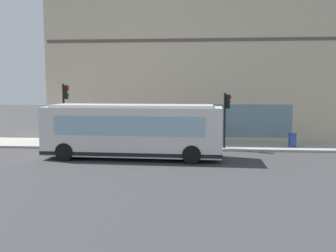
{
  "coord_description": "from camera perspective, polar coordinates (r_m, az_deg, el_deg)",
  "views": [
    {
      "loc": [
        -20.15,
        -0.75,
        4.04
      ],
      "look_at": [
        3.07,
        1.2,
        1.53
      ],
      "focal_mm": 38.53,
      "sensor_mm": 36.0,
      "label": 1
    }
  ],
  "objects": [
    {
      "name": "newspaper_vending_box",
      "position": [
        25.06,
        19.08,
        -2.09
      ],
      "size": [
        0.44,
        0.42,
        0.9
      ],
      "color": "#263F99",
      "rests_on": "sidewalk_curb"
    },
    {
      "name": "traffic_light_near_corner",
      "position": [
        23.23,
        9.28,
        2.56
      ],
      "size": [
        0.32,
        0.49,
        3.55
      ],
      "color": "black",
      "rests_on": "sidewalk_curb"
    },
    {
      "name": "pedestrian_near_hydrant",
      "position": [
        26.32,
        -14.61,
        -0.28
      ],
      "size": [
        0.32,
        0.32,
        1.8
      ],
      "color": "#3359A5",
      "rests_on": "sidewalk_curb"
    },
    {
      "name": "pedestrian_near_building_entrance",
      "position": [
        25.76,
        3.62,
        -0.29
      ],
      "size": [
        0.32,
        0.32,
        1.75
      ],
      "color": "black",
      "rests_on": "sidewalk_curb"
    },
    {
      "name": "ground",
      "position": [
        20.57,
        2.63,
        -5.2
      ],
      "size": [
        120.0,
        120.0,
        0.0
      ],
      "primitive_type": "plane",
      "color": "#38383A"
    },
    {
      "name": "sidewalk_curb",
      "position": [
        25.02,
        3.02,
        -2.99
      ],
      "size": [
        3.88,
        40.0,
        0.15
      ],
      "primitive_type": "cube",
      "color": "#9E9991",
      "rests_on": "ground"
    },
    {
      "name": "pedestrian_by_light_pole",
      "position": [
        24.17,
        -3.33,
        -0.77
      ],
      "size": [
        0.32,
        0.32,
        1.72
      ],
      "color": "gold",
      "rests_on": "sidewalk_curb"
    },
    {
      "name": "fire_hydrant",
      "position": [
        25.52,
        5.91,
        -1.84
      ],
      "size": [
        0.35,
        0.35,
        0.74
      ],
      "color": "red",
      "rests_on": "sidewalk_curb"
    },
    {
      "name": "building_corner",
      "position": [
        30.86,
        3.45,
        11.18
      ],
      "size": [
        8.24,
        21.59,
        13.54
      ],
      "color": "beige",
      "rests_on": "ground"
    },
    {
      "name": "traffic_light_down_block",
      "position": [
        24.82,
        -15.93,
        3.56
      ],
      "size": [
        0.32,
        0.49,
        4.13
      ],
      "color": "black",
      "rests_on": "sidewalk_curb"
    },
    {
      "name": "city_bus_nearside",
      "position": [
        20.55,
        -5.61,
        -0.84
      ],
      "size": [
        2.86,
        10.12,
        3.07
      ],
      "color": "silver",
      "rests_on": "ground"
    }
  ]
}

